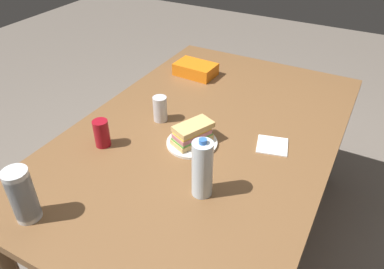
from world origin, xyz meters
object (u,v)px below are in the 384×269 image
(soda_can_silver, at_px, (160,109))
(soda_can_red, at_px, (102,133))
(dining_table, at_px, (205,143))
(paper_plate, at_px, (192,143))
(sandwich, at_px, (192,133))
(plastic_cup_stack, at_px, (22,195))
(chip_bag, at_px, (196,69))
(water_bottle_tall, at_px, (202,169))

(soda_can_silver, bearing_deg, soda_can_red, 158.94)
(dining_table, distance_m, paper_plate, 0.14)
(paper_plate, bearing_deg, sandwich, 2.62)
(dining_table, relative_size, plastic_cup_stack, 8.68)
(soda_can_silver, bearing_deg, plastic_cup_stack, 174.82)
(paper_plate, bearing_deg, plastic_cup_stack, 155.30)
(dining_table, xyz_separation_m, soda_can_red, (-0.30, 0.34, 0.13))
(paper_plate, relative_size, chip_bag, 0.96)
(sandwich, height_order, plastic_cup_stack, plastic_cup_stack)
(plastic_cup_stack, bearing_deg, paper_plate, -24.70)
(chip_bag, relative_size, plastic_cup_stack, 1.13)
(soda_can_red, relative_size, water_bottle_tall, 0.50)
(paper_plate, distance_m, soda_can_silver, 0.25)
(dining_table, distance_m, chip_bag, 0.59)
(water_bottle_tall, bearing_deg, chip_bag, 29.21)
(sandwich, bearing_deg, chip_bag, 26.71)
(soda_can_red, bearing_deg, soda_can_silver, -21.06)
(sandwich, relative_size, water_bottle_tall, 0.85)
(soda_can_red, relative_size, plastic_cup_stack, 0.60)
(soda_can_red, height_order, plastic_cup_stack, plastic_cup_stack)
(paper_plate, xyz_separation_m, soda_can_silver, (0.10, 0.22, 0.06))
(sandwich, bearing_deg, dining_table, -2.65)
(dining_table, distance_m, soda_can_red, 0.48)
(sandwich, relative_size, chip_bag, 0.89)
(plastic_cup_stack, height_order, soda_can_silver, plastic_cup_stack)
(sandwich, xyz_separation_m, soda_can_silver, (0.10, 0.22, 0.01))
(sandwich, relative_size, plastic_cup_stack, 1.01)
(dining_table, distance_m, plastic_cup_stack, 0.82)
(plastic_cup_stack, bearing_deg, dining_table, -21.54)
(chip_bag, height_order, soda_can_silver, soda_can_silver)
(water_bottle_tall, height_order, soda_can_silver, water_bottle_tall)
(paper_plate, distance_m, plastic_cup_stack, 0.70)
(dining_table, distance_m, sandwich, 0.17)
(sandwich, relative_size, soda_can_red, 1.68)
(dining_table, relative_size, chip_bag, 7.67)
(paper_plate, distance_m, sandwich, 0.05)
(dining_table, bearing_deg, soda_can_red, 131.87)
(paper_plate, relative_size, water_bottle_tall, 0.92)
(plastic_cup_stack, distance_m, soda_can_silver, 0.74)
(water_bottle_tall, bearing_deg, dining_table, 24.92)
(paper_plate, relative_size, soda_can_silver, 1.82)
(sandwich, bearing_deg, soda_can_red, 119.83)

